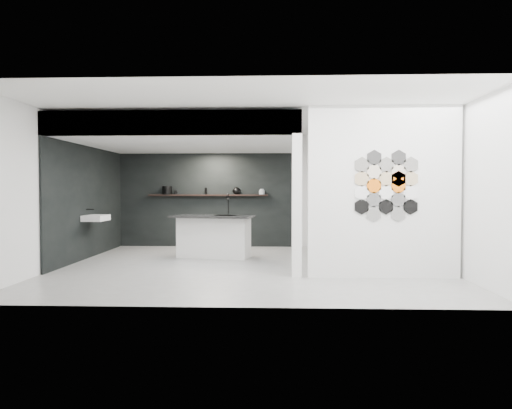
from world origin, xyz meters
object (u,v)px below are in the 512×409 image
object	(u,v)px
partition_panel	(383,192)
bottle_dark	(206,191)
glass_vase	(262,192)
stockpot	(167,190)
glass_bowl	(262,192)
kitchen_island	(214,236)
utensil_cup	(176,192)
kettle	(237,191)
wall_basin	(96,218)

from	to	relation	value
partition_panel	bottle_dark	size ratio (longest dim) A/B	17.53
glass_vase	stockpot	bearing A→B (deg)	180.00
glass_bowl	kitchen_island	bearing A→B (deg)	-118.63
utensil_cup	stockpot	bearing A→B (deg)	180.00
kettle	glass_bowl	size ratio (longest dim) A/B	1.46
partition_panel	glass_bowl	xyz separation A→B (m)	(-2.08, 3.87, -0.03)
utensil_cup	bottle_dark	bearing A→B (deg)	0.00
bottle_dark	utensil_cup	xyz separation A→B (m)	(-0.77, 0.00, -0.03)
wall_basin	glass_vase	distance (m)	4.01
glass_vase	bottle_dark	world-z (taller)	bottle_dark
wall_basin	utensil_cup	world-z (taller)	utensil_cup
wall_basin	utensil_cup	size ratio (longest dim) A/B	6.14
glass_vase	utensil_cup	world-z (taller)	glass_vase
kitchen_island	kettle	bearing A→B (deg)	90.32
kettle	kitchen_island	bearing A→B (deg)	-107.86
kettle	bottle_dark	bearing A→B (deg)	172.96
glass_bowl	glass_vase	xyz separation A→B (m)	(0.00, 0.00, 0.02)
kitchen_island	wall_basin	bearing A→B (deg)	-162.18
kettle	bottle_dark	xyz separation A→B (m)	(-0.77, 0.00, -0.01)
wall_basin	utensil_cup	xyz separation A→B (m)	(1.22, 2.07, 0.52)
stockpot	kettle	xyz separation A→B (m)	(1.75, 0.00, -0.01)
partition_panel	kettle	world-z (taller)	partition_panel
glass_bowl	bottle_dark	world-z (taller)	bottle_dark
wall_basin	stockpot	distance (m)	2.37
partition_panel	bottle_dark	bearing A→B (deg)	131.97
kitchen_island	glass_bowl	world-z (taller)	glass_bowl
kettle	utensil_cup	size ratio (longest dim) A/B	2.12
glass_bowl	wall_basin	bearing A→B (deg)	-148.65
glass_vase	bottle_dark	bearing A→B (deg)	180.00
partition_panel	utensil_cup	world-z (taller)	partition_panel
kitchen_island	glass_vase	distance (m)	2.23
glass_bowl	glass_vase	distance (m)	0.02
glass_bowl	kettle	bearing A→B (deg)	180.00
partition_panel	glass_vase	size ratio (longest dim) A/B	20.50
glass_bowl	stockpot	bearing A→B (deg)	180.00
wall_basin	utensil_cup	distance (m)	2.45
partition_panel	glass_vase	xyz separation A→B (m)	(-2.08, 3.87, -0.01)
kitchen_island	glass_vase	xyz separation A→B (m)	(0.97, 1.78, 0.93)
stockpot	partition_panel	bearing A→B (deg)	-40.94
wall_basin	stockpot	xyz separation A→B (m)	(1.01, 2.07, 0.57)
kitchen_island	bottle_dark	xyz separation A→B (m)	(-0.43, 1.78, 0.94)
glass_vase	wall_basin	bearing A→B (deg)	-148.65
wall_basin	bottle_dark	size ratio (longest dim) A/B	3.76
stockpot	kitchen_island	bearing A→B (deg)	-51.70
bottle_dark	utensil_cup	world-z (taller)	bottle_dark
kettle	glass_vase	distance (m)	0.63
partition_panel	glass_bowl	size ratio (longest dim) A/B	19.72
kitchen_island	kettle	size ratio (longest dim) A/B	8.70
glass_vase	utensil_cup	distance (m)	2.17
kettle	utensil_cup	bearing A→B (deg)	172.96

